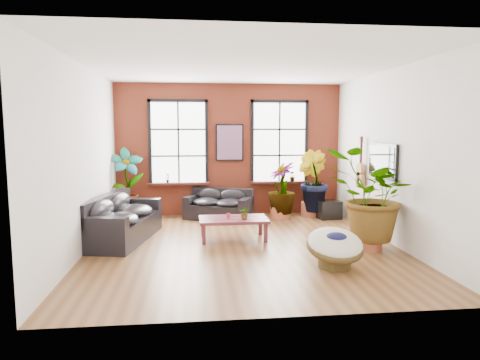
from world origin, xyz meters
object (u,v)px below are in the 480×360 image
object	(u,v)px
sofa_left	(120,220)
papasan_chair	(335,246)
sofa_back	(219,205)
coffee_table	(233,221)

from	to	relation	value
sofa_left	papasan_chair	bearing A→B (deg)	-108.08
sofa_back	papasan_chair	size ratio (longest dim) A/B	1.91
sofa_back	papasan_chair	distance (m)	4.49
sofa_back	sofa_left	distance (m)	2.93
sofa_left	coffee_table	bearing A→B (deg)	-83.42
sofa_back	sofa_left	world-z (taller)	sofa_left
sofa_back	coffee_table	size ratio (longest dim) A/B	1.30
sofa_left	coffee_table	distance (m)	2.37
papasan_chair	coffee_table	bearing A→B (deg)	126.51
sofa_back	coffee_table	distance (m)	2.17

